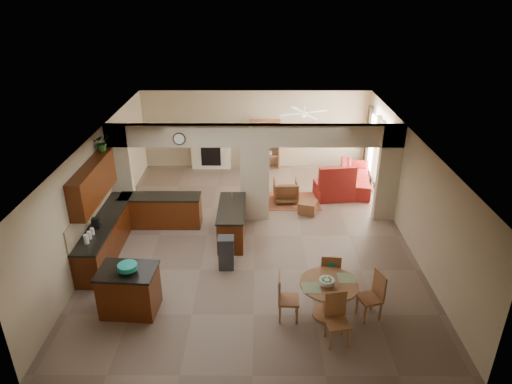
{
  "coord_description": "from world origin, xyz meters",
  "views": [
    {
      "loc": [
        0.08,
        -10.64,
        6.31
      ],
      "look_at": [
        0.04,
        0.3,
        1.16
      ],
      "focal_mm": 32.0,
      "sensor_mm": 36.0,
      "label": 1
    }
  ],
  "objects_px": {
    "armchair": "(286,191)",
    "kitchen_island": "(129,290)",
    "sofa": "(355,177)",
    "dining_table": "(328,294)"
  },
  "relations": [
    {
      "from": "armchair",
      "to": "kitchen_island",
      "type": "bearing_deg",
      "value": 54.46
    },
    {
      "from": "kitchen_island",
      "to": "armchair",
      "type": "relative_size",
      "value": 1.62
    },
    {
      "from": "kitchen_island",
      "to": "armchair",
      "type": "distance_m",
      "value": 6.27
    },
    {
      "from": "kitchen_island",
      "to": "sofa",
      "type": "xyz_separation_m",
      "value": [
        5.85,
        6.28,
        -0.15
      ]
    },
    {
      "from": "sofa",
      "to": "armchair",
      "type": "relative_size",
      "value": 3.23
    },
    {
      "from": "armchair",
      "to": "sofa",
      "type": "bearing_deg",
      "value": -156.7
    },
    {
      "from": "sofa",
      "to": "dining_table",
      "type": "bearing_deg",
      "value": 174.31
    },
    {
      "from": "kitchen_island",
      "to": "sofa",
      "type": "distance_m",
      "value": 8.58
    },
    {
      "from": "sofa",
      "to": "armchair",
      "type": "xyz_separation_m",
      "value": [
        -2.35,
        -1.09,
        -0.01
      ]
    },
    {
      "from": "sofa",
      "to": "armchair",
      "type": "bearing_deg",
      "value": 124.72
    }
  ]
}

